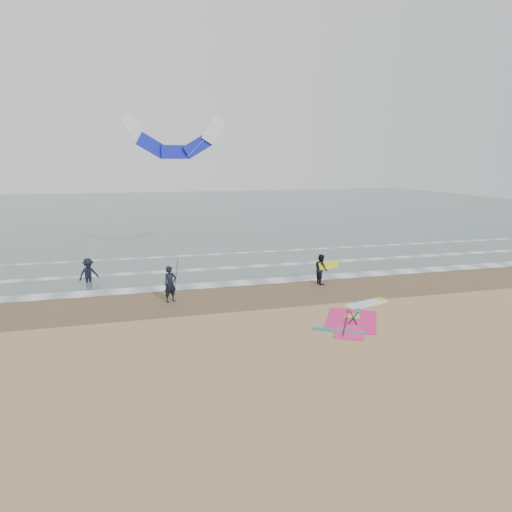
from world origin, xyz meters
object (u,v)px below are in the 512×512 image
object	(u,v)px
windsurf_rig	(357,316)
person_standing	(170,284)
surf_kite	(174,140)
person_walking	(321,269)
person_wading	(88,268)

from	to	relation	value
windsurf_rig	person_standing	bearing A→B (deg)	150.89
person_standing	surf_kite	world-z (taller)	surf_kite
person_walking	person_wading	world-z (taller)	person_wading
person_walking	surf_kite	distance (m)	12.63
windsurf_rig	person_wading	world-z (taller)	person_wading
person_standing	person_walking	distance (m)	8.39
windsurf_rig	surf_kite	distance (m)	16.66
person_standing	surf_kite	distance (m)	11.44
windsurf_rig	person_walking	distance (m)	5.57
windsurf_rig	person_walking	world-z (taller)	person_walking
person_standing	surf_kite	bearing A→B (deg)	57.84
windsurf_rig	person_standing	distance (m)	8.83
surf_kite	person_walking	bearing A→B (deg)	-47.59
person_walking	surf_kite	xyz separation A→B (m)	(-7.04, 7.70, 7.13)
person_wading	surf_kite	world-z (taller)	surf_kite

